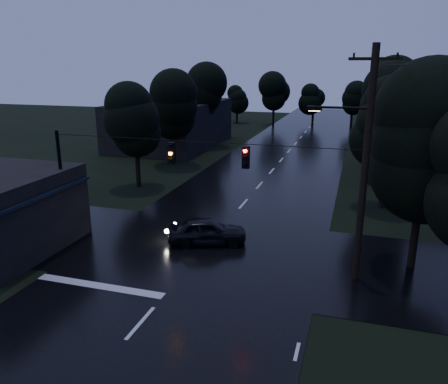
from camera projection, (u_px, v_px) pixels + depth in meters
The scene contains 16 objects.
main_road at pixel (272, 171), 39.04m from camera, with size 12.00×120.00×0.02m, color black.
cross_street at pixel (204, 250), 22.52m from camera, with size 60.00×9.00×0.02m, color black.
building_far_right at pixel (439, 148), 38.14m from camera, with size 10.00×14.00×4.40m, color black.
building_far_left at pixel (172, 124), 51.46m from camera, with size 10.00×16.00×5.00m, color black.
utility_pole_main at pixel (363, 163), 18.04m from camera, with size 3.50×0.30×10.00m.
utility_pole_far at pixel (374, 136), 33.77m from camera, with size 2.00×0.30×7.50m.
anchor_pole_left at pixel (62, 187), 22.88m from camera, with size 0.18×0.18×6.00m, color black.
span_signals at pixel (207, 154), 19.97m from camera, with size 15.00×0.37×1.12m.
tree_corner_near at pixel (427, 141), 18.94m from camera, with size 4.48×4.48×9.44m.
tree_left_a at pixel (135, 119), 32.77m from camera, with size 3.92×3.92×8.26m.
tree_left_b at pixel (171, 105), 40.17m from camera, with size 4.20×4.20×8.85m.
tree_left_c at pixel (202, 94), 49.41m from camera, with size 4.48×4.48×9.44m.
tree_right_a at pixel (390, 123), 27.58m from camera, with size 4.20×4.20×8.85m.
tree_right_b at pixel (393, 106), 34.65m from camera, with size 4.48×4.48×9.44m.
tree_right_c at pixel (394, 94), 43.55m from camera, with size 4.76×4.76×10.03m.
car at pixel (207, 231), 23.15m from camera, with size 1.67×4.14×1.41m, color black.
Camera 1 is at (7.09, -7.56, 9.18)m, focal length 35.00 mm.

